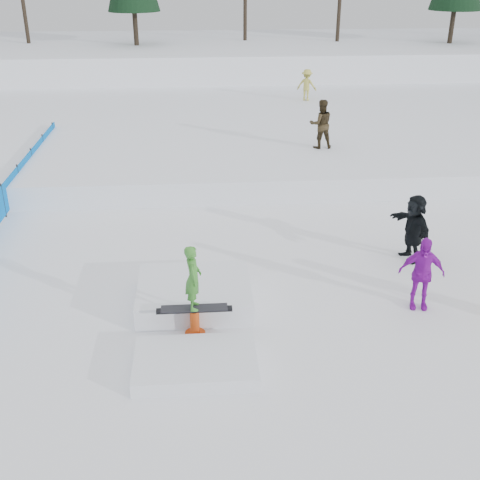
{
  "coord_description": "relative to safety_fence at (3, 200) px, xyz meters",
  "views": [
    {
      "loc": [
        -0.51,
        -11.25,
        7.33
      ],
      "look_at": [
        0.5,
        2.0,
        1.1
      ],
      "focal_mm": 45.0,
      "sensor_mm": 36.0,
      "label": 1
    }
  ],
  "objects": [
    {
      "name": "ground",
      "position": [
        6.5,
        -6.6,
        -0.55
      ],
      "size": [
        120.0,
        120.0,
        0.0
      ],
      "primitive_type": "plane",
      "color": "white"
    },
    {
      "name": "safety_fence",
      "position": [
        0.0,
        0.0,
        0.0
      ],
      "size": [
        0.05,
        16.0,
        1.1
      ],
      "color": "#005EBA",
      "rests_on": "ground"
    },
    {
      "name": "snow_berm",
      "position": [
        6.5,
        23.4,
        0.65
      ],
      "size": [
        60.0,
        14.0,
        2.4
      ],
      "primitive_type": "cube",
      "color": "white",
      "rests_on": "ground"
    },
    {
      "name": "snow_midrise",
      "position": [
        6.5,
        9.4,
        -0.15
      ],
      "size": [
        50.0,
        18.0,
        0.8
      ],
      "primitive_type": "cube",
      "color": "white",
      "rests_on": "ground"
    },
    {
      "name": "jib_rail_feature",
      "position": [
        5.85,
        -6.41,
        -0.25
      ],
      "size": [
        2.6,
        4.4,
        2.11
      ],
      "color": "white",
      "rests_on": "ground"
    },
    {
      "name": "spectator_purple",
      "position": [
        11.0,
        -6.2,
        0.33
      ],
      "size": [
        1.09,
        0.62,
        1.75
      ],
      "primitive_type": "imported",
      "rotation": [
        0.0,
        0.0,
        -0.19
      ],
      "color": "purple",
      "rests_on": "ground"
    },
    {
      "name": "spectator_dark",
      "position": [
        11.64,
        -3.79,
        0.36
      ],
      "size": [
        0.89,
        1.77,
        1.82
      ],
      "primitive_type": "imported",
      "rotation": [
        0.0,
        0.0,
        -1.36
      ],
      "color": "black",
      "rests_on": "ground"
    },
    {
      "name": "walker_ygreen",
      "position": [
        11.67,
        12.49,
        1.02
      ],
      "size": [
        1.15,
        0.95,
        1.54
      ],
      "primitive_type": "imported",
      "rotation": [
        0.0,
        0.0,
        2.69
      ],
      "color": "#B6B048",
      "rests_on": "snow_midrise"
    },
    {
      "name": "walker_olive",
      "position": [
        10.71,
        4.09,
        1.16
      ],
      "size": [
        0.93,
        0.75,
        1.83
      ],
      "primitive_type": "imported",
      "rotation": [
        0.0,
        0.0,
        3.21
      ],
      "color": "#2F2413",
      "rests_on": "snow_midrise"
    }
  ]
}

